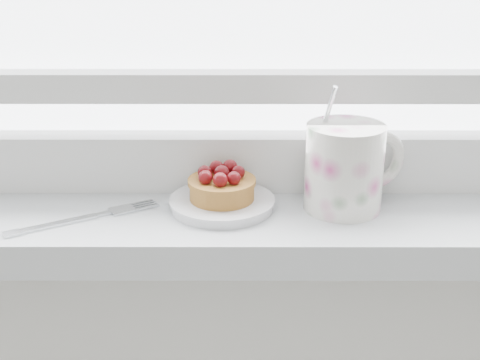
{
  "coord_description": "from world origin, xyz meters",
  "views": [
    {
      "loc": [
        0.03,
        1.18,
        1.26
      ],
      "look_at": [
        0.03,
        1.88,
        0.98
      ],
      "focal_mm": 50.0,
      "sensor_mm": 36.0,
      "label": 1
    }
  ],
  "objects_px": {
    "raspberry_tart": "(222,185)",
    "fork": "(83,218)",
    "saucer": "(222,203)",
    "floral_mug": "(347,165)"
  },
  "relations": [
    {
      "from": "fork",
      "to": "floral_mug",
      "type": "bearing_deg",
      "value": 6.53
    },
    {
      "from": "raspberry_tart",
      "to": "floral_mug",
      "type": "height_order",
      "value": "floral_mug"
    },
    {
      "from": "saucer",
      "to": "floral_mug",
      "type": "bearing_deg",
      "value": 0.75
    },
    {
      "from": "raspberry_tart",
      "to": "fork",
      "type": "relative_size",
      "value": 0.49
    },
    {
      "from": "saucer",
      "to": "fork",
      "type": "height_order",
      "value": "saucer"
    },
    {
      "from": "saucer",
      "to": "fork",
      "type": "distance_m",
      "value": 0.16
    },
    {
      "from": "saucer",
      "to": "raspberry_tart",
      "type": "height_order",
      "value": "raspberry_tart"
    },
    {
      "from": "raspberry_tart",
      "to": "fork",
      "type": "xyz_separation_m",
      "value": [
        -0.16,
        -0.03,
        -0.03
      ]
    },
    {
      "from": "saucer",
      "to": "raspberry_tart",
      "type": "relative_size",
      "value": 1.57
    },
    {
      "from": "floral_mug",
      "to": "fork",
      "type": "height_order",
      "value": "floral_mug"
    }
  ]
}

